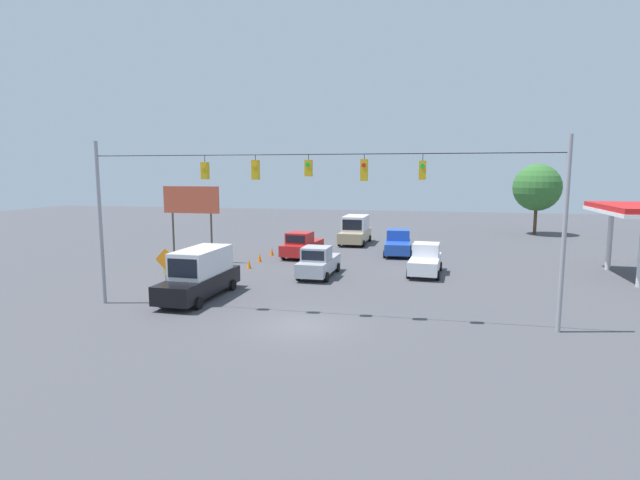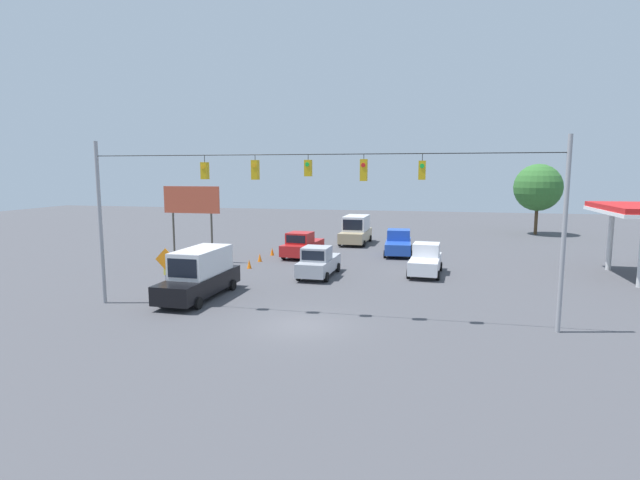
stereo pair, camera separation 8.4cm
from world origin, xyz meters
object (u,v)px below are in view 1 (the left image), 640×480
box_truck_tan_withflow_deep (355,230)px  pickup_truck_silver_withflow_mid (318,262)px  pickup_truck_white_oncoming_far (425,260)px  pedestrian (168,274)px  work_zone_sign (166,263)px  tree_horizon_left (537,188)px  traffic_cone_nearest (212,282)px  traffic_cone_second (234,273)px  pickup_truck_blue_oncoming_deep (398,243)px  traffic_cone_fifth (272,252)px  traffic_cone_fourth (259,258)px  overhead_signal_span (309,203)px  traffic_cone_third (249,264)px  roadside_billboard (191,205)px  box_truck_black_parked_shoulder (200,274)px  pickup_truck_red_withflow_far (302,245)px

box_truck_tan_withflow_deep → pickup_truck_silver_withflow_mid: (0.15, 16.15, -0.39)m
pickup_truck_white_oncoming_far → pedestrian: 17.24m
work_zone_sign → tree_horizon_left: (-26.21, -35.31, 3.34)m
traffic_cone_nearest → traffic_cone_second: (-0.25, -2.95, 0.00)m
pickup_truck_blue_oncoming_deep → traffic_cone_fifth: pickup_truck_blue_oncoming_deep is taller
pickup_truck_silver_withflow_mid → traffic_cone_fourth: 7.36m
overhead_signal_span → traffic_cone_third: bearing=-56.4°
traffic_cone_fifth → tree_horizon_left: 32.44m
traffic_cone_nearest → pedestrian: 2.67m
traffic_cone_fourth → roadside_billboard: 6.71m
overhead_signal_span → pedestrian: (9.84, -3.81, -4.72)m
traffic_cone_third → traffic_cone_fourth: (0.18, -2.84, 0.00)m
traffic_cone_second → traffic_cone_fourth: size_ratio=1.00×
roadside_billboard → work_zone_sign: roadside_billboard is taller
box_truck_black_parked_shoulder → traffic_cone_fifth: size_ratio=10.17×
pickup_truck_red_withflow_far → pedestrian: 13.96m
pickup_truck_white_oncoming_far → traffic_cone_nearest: (12.92, 6.89, -0.64)m
box_truck_black_parked_shoulder → traffic_cone_fifth: (0.47, -14.56, -1.04)m
box_truck_tan_withflow_deep → roadside_billboard: roadside_billboard is taller
overhead_signal_span → pickup_truck_blue_oncoming_deep: size_ratio=4.18×
overhead_signal_span → traffic_cone_nearest: bearing=-33.0°
pickup_truck_blue_oncoming_deep → traffic_cone_second: size_ratio=8.31×
pickup_truck_silver_withflow_mid → tree_horizon_left: tree_horizon_left is taller
pickup_truck_red_withflow_far → box_truck_black_parked_shoulder: bearing=81.4°
pickup_truck_blue_oncoming_deep → pickup_truck_white_oncoming_far: 8.34m
pickup_truck_blue_oncoming_deep → box_truck_black_parked_shoulder: (10.02, 17.40, 0.39)m
traffic_cone_fourth → pedestrian: 10.28m
overhead_signal_span → pedestrian: 11.56m
box_truck_tan_withflow_deep → pickup_truck_blue_oncoming_deep: size_ratio=1.11×
pickup_truck_red_withflow_far → traffic_cone_fourth: pickup_truck_red_withflow_far is taller
roadside_billboard → tree_horizon_left: tree_horizon_left is taller
pickup_truck_blue_oncoming_deep → pickup_truck_white_oncoming_far: bearing=106.7°
traffic_cone_second → work_zone_sign: (1.59, 5.97, 1.65)m
pickup_truck_red_withflow_far → traffic_cone_nearest: (2.69, 11.99, -0.64)m
pickup_truck_silver_withflow_mid → pedestrian: size_ratio=2.96×
pickup_truck_white_oncoming_far → roadside_billboard: 18.40m
roadside_billboard → work_zone_sign: 11.65m
overhead_signal_span → box_truck_tan_withflow_deep: overhead_signal_span is taller
pickup_truck_white_oncoming_far → traffic_cone_fifth: 13.91m
work_zone_sign → tree_horizon_left: 44.11m
pickup_truck_blue_oncoming_deep → tree_horizon_left: (-14.36, -17.41, 4.35)m
traffic_cone_fourth → tree_horizon_left: bearing=-136.9°
box_truck_tan_withflow_deep → pickup_truck_silver_withflow_mid: 16.15m
pedestrian → traffic_cone_second: bearing=-123.8°
pickup_truck_blue_oncoming_deep → traffic_cone_third: bearing=40.2°
traffic_cone_nearest → work_zone_sign: (1.34, 3.02, 1.65)m
traffic_cone_second → pedestrian: pedestrian is taller
pickup_truck_red_withflow_far → traffic_cone_fourth: bearing=48.2°
traffic_cone_fifth → work_zone_sign: size_ratio=0.23×
roadside_billboard → box_truck_black_parked_shoulder: bearing=118.7°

